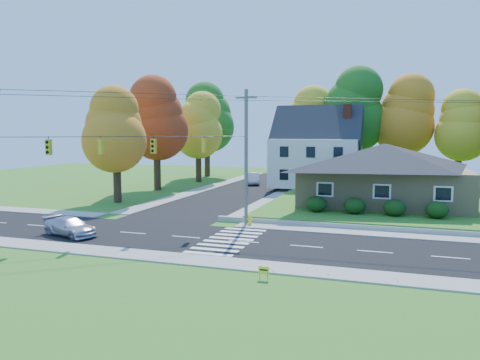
{
  "coord_description": "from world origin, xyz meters",
  "views": [
    {
      "loc": [
        8.97,
        -27.56,
        6.91
      ],
      "look_at": [
        -2.91,
        8.0,
        3.06
      ],
      "focal_mm": 35.0,
      "sensor_mm": 36.0,
      "label": 1
    }
  ],
  "objects_px": {
    "silver_sedan": "(70,227)",
    "white_car": "(253,179)",
    "fire_hydrant": "(250,220)",
    "ranch_house": "(384,173)"
  },
  "relations": [
    {
      "from": "white_car",
      "to": "silver_sedan",
      "type": "bearing_deg",
      "value": -112.71
    },
    {
      "from": "silver_sedan",
      "to": "ranch_house",
      "type": "bearing_deg",
      "value": -30.11
    },
    {
      "from": "ranch_house",
      "to": "fire_hydrant",
      "type": "xyz_separation_m",
      "value": [
        -9.17,
        -10.86,
        -2.88
      ]
    },
    {
      "from": "ranch_house",
      "to": "silver_sedan",
      "type": "xyz_separation_m",
      "value": [
        -19.5,
        -18.08,
        -2.64
      ]
    },
    {
      "from": "ranch_house",
      "to": "silver_sedan",
      "type": "relative_size",
      "value": 3.48
    },
    {
      "from": "silver_sedan",
      "to": "white_car",
      "type": "bearing_deg",
      "value": 12.61
    },
    {
      "from": "fire_hydrant",
      "to": "ranch_house",
      "type": "bearing_deg",
      "value": 49.82
    },
    {
      "from": "silver_sedan",
      "to": "white_car",
      "type": "relative_size",
      "value": 0.91
    },
    {
      "from": "white_car",
      "to": "fire_hydrant",
      "type": "height_order",
      "value": "white_car"
    },
    {
      "from": "white_car",
      "to": "fire_hydrant",
      "type": "distance_m",
      "value": 27.36
    }
  ]
}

